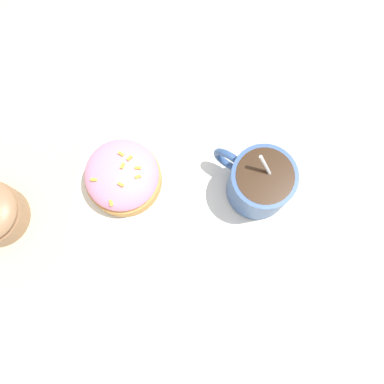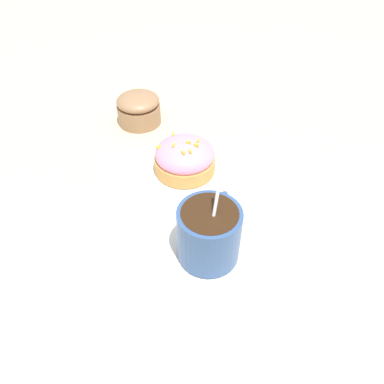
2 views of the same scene
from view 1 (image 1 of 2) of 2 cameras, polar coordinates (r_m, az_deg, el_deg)
name	(u,v)px [view 1 (image 1 of 2)]	position (r m, az deg, el deg)	size (l,w,h in m)	color
ground_plane	(192,184)	(0.59, -0.06, 0.98)	(3.00, 3.00, 0.00)	#C6B793
paper_napkin	(192,184)	(0.59, -0.06, 1.02)	(0.31, 0.29, 0.00)	white
coffee_cup	(260,179)	(0.55, 8.63, 1.67)	(0.10, 0.08, 0.11)	#335184
frosted_pastry	(123,176)	(0.57, -8.81, 1.99)	(0.10, 0.10, 0.06)	#D19347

